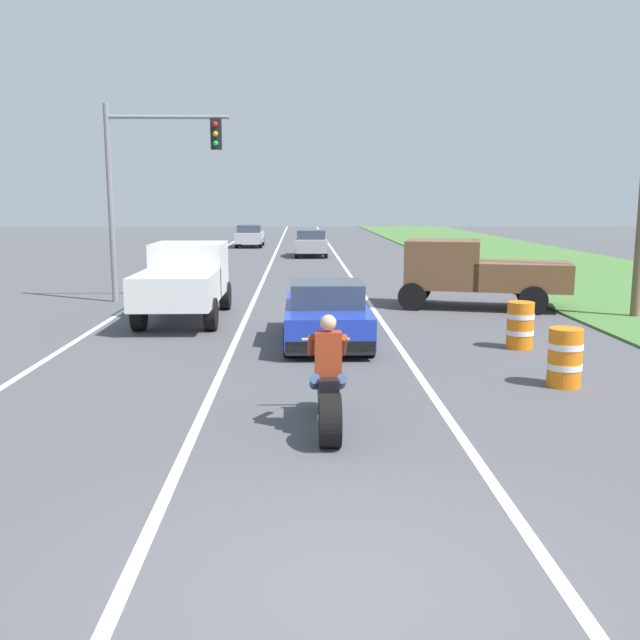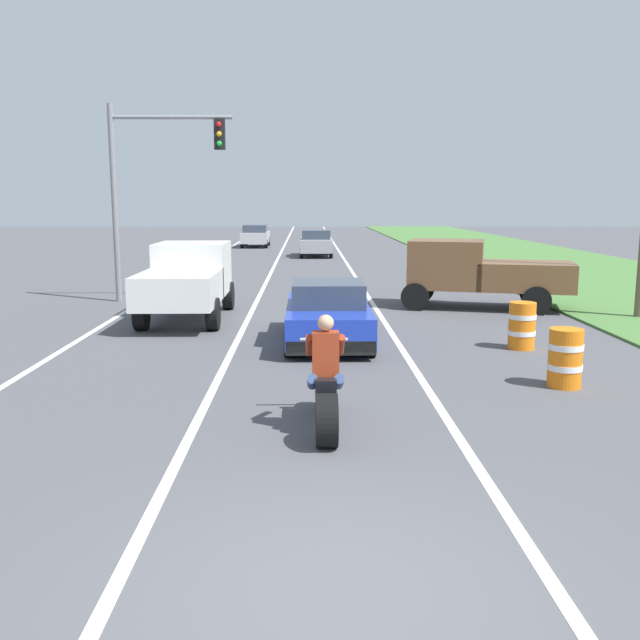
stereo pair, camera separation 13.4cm
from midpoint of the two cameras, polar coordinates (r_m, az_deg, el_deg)
name	(u,v)px [view 1 (the left image)]	position (r m, az deg, el deg)	size (l,w,h in m)	color
ground_plane	(344,590)	(6.06, 1.32, -21.23)	(160.00, 160.00, 0.00)	#4C4C51
lane_stripe_left_solid	(160,288)	(25.89, -13.10, 2.58)	(0.14, 120.00, 0.01)	white
lane_stripe_right_solid	(358,287)	(25.46, 3.01, 2.70)	(0.14, 120.00, 0.01)	white
lane_stripe_centre_dashed	(260,288)	(25.42, -5.11, 2.67)	(0.14, 120.00, 0.01)	white
grass_verge_right	(631,285)	(28.16, 24.02, 2.60)	(10.00, 120.00, 0.06)	#477538
motorcycle_with_rider	(328,389)	(9.49, 0.26, -5.69)	(0.70, 2.21, 1.62)	black
sports_car_blue	(326,314)	(15.48, 0.27, 0.49)	(1.84, 4.30, 1.37)	#1E38B2
pickup_truck_left_lane_white	(185,278)	(18.72, -11.22, 3.39)	(2.02, 4.80, 1.98)	silver
pickup_truck_right_shoulder_brown	(475,270)	(20.88, 12.40, 3.99)	(5.14, 3.14, 1.98)	brown
traffic_light_mast_near	(146,173)	(22.28, -14.26, 11.56)	(3.76, 0.34, 6.00)	gray
construction_barrel_nearest	(565,357)	(12.48, 19.13, -2.89)	(0.58, 0.58, 1.00)	orange
construction_barrel_mid	(520,325)	(15.41, 15.83, -0.40)	(0.58, 0.58, 1.00)	orange
distant_car_far_ahead	(311,243)	(39.63, -0.86, 6.35)	(1.80, 4.00, 1.50)	#99999E
distant_car_further_ahead	(250,236)	(48.06, -5.85, 6.89)	(1.80, 4.00, 1.50)	#B2B2B7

